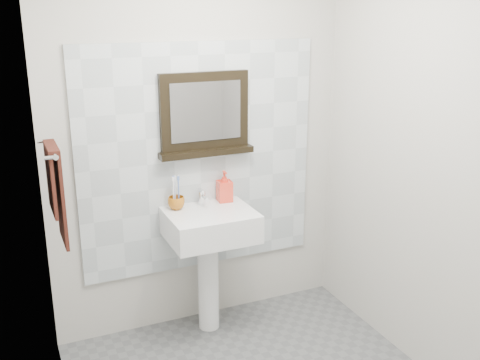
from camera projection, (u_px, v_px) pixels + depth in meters
name	position (u px, v px, depth m)	size (l,w,h in m)	color
back_wall	(199.00, 143.00, 3.65)	(2.00, 0.01, 2.50)	#BCBAB3
front_wall	(441.00, 295.00, 1.73)	(2.00, 0.01, 2.50)	#BCBAB3
left_wall	(61.00, 223.00, 2.31)	(0.01, 2.20, 2.50)	#BCBAB3
right_wall	(439.00, 169.00, 3.08)	(0.01, 2.20, 2.50)	#BCBAB3
splashback	(200.00, 159.00, 3.67)	(1.60, 0.02, 1.50)	silver
pedestal_sink	(210.00, 238.00, 3.62)	(0.55, 0.44, 0.96)	white
toothbrush_cup	(176.00, 203.00, 3.59)	(0.11, 0.11, 0.08)	#AF6214
toothbrushes	(176.00, 191.00, 3.57)	(0.05, 0.04, 0.21)	white
soap_dispenser	(224.00, 186.00, 3.72)	(0.09, 0.10, 0.21)	red
framed_mirror	(205.00, 116.00, 3.57)	(0.63, 0.11, 0.53)	black
towel_bar	(51.00, 149.00, 2.93)	(0.07, 0.40, 0.03)	silver
hand_towel	(56.00, 187.00, 3.00)	(0.06, 0.30, 0.55)	black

